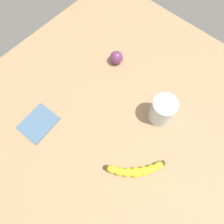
# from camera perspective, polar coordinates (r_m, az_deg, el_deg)

# --- Properties ---
(wooden_tabletop) EXTENTS (1.20, 1.20, 0.03)m
(wooden_tabletop) POSITION_cam_1_polar(r_m,az_deg,el_deg) (0.82, 2.68, -2.27)
(wooden_tabletop) COLOR #A2805A
(wooden_tabletop) RESTS_ON ground
(banana) EXTENTS (0.16, 0.16, 0.03)m
(banana) POSITION_cam_1_polar(r_m,az_deg,el_deg) (0.74, 6.62, -15.92)
(banana) COLOR yellow
(banana) RESTS_ON wooden_tabletop
(smoothie_glass) EXTENTS (0.09, 0.09, 0.11)m
(smoothie_glass) POSITION_cam_1_polar(r_m,az_deg,el_deg) (0.78, 13.84, 0.42)
(smoothie_glass) COLOR silver
(smoothie_glass) RESTS_ON wooden_tabletop
(plum_fruit) EXTENTS (0.06, 0.06, 0.06)m
(plum_fruit) POSITION_cam_1_polar(r_m,az_deg,el_deg) (0.91, 1.24, 15.00)
(plum_fruit) COLOR #6B3360
(plum_fruit) RESTS_ON wooden_tabletop
(folded_napkin) EXTENTS (0.14, 0.12, 0.01)m
(folded_napkin) POSITION_cam_1_polar(r_m,az_deg,el_deg) (0.84, -19.90, -2.95)
(folded_napkin) COLOR slate
(folded_napkin) RESTS_ON wooden_tabletop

